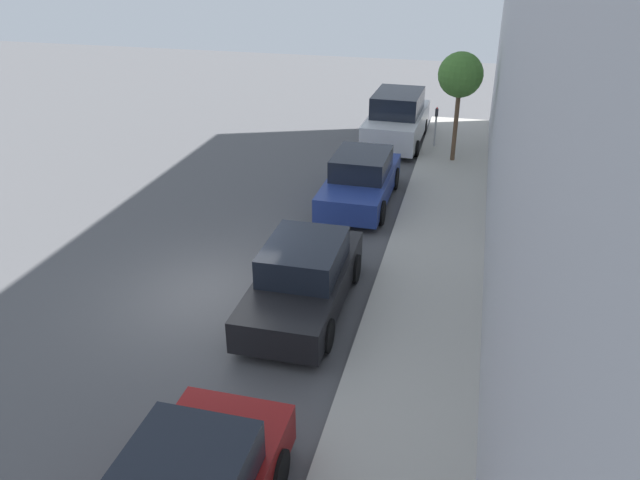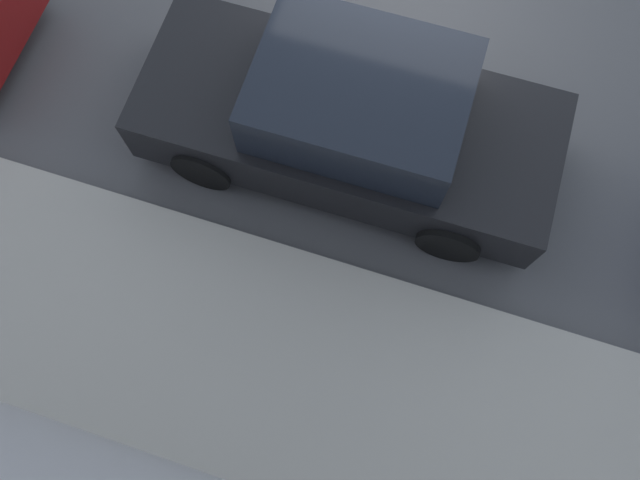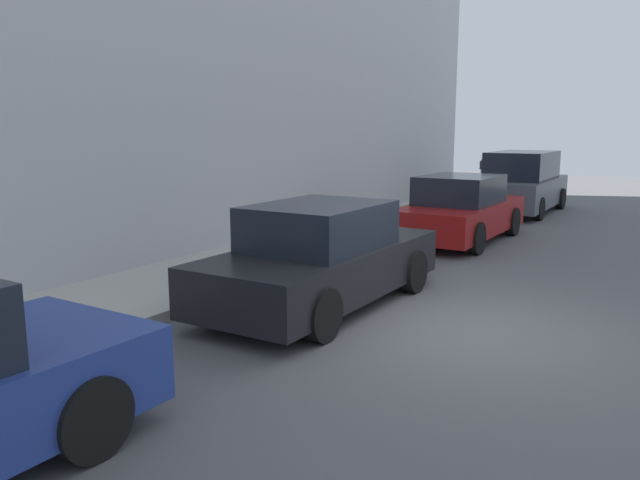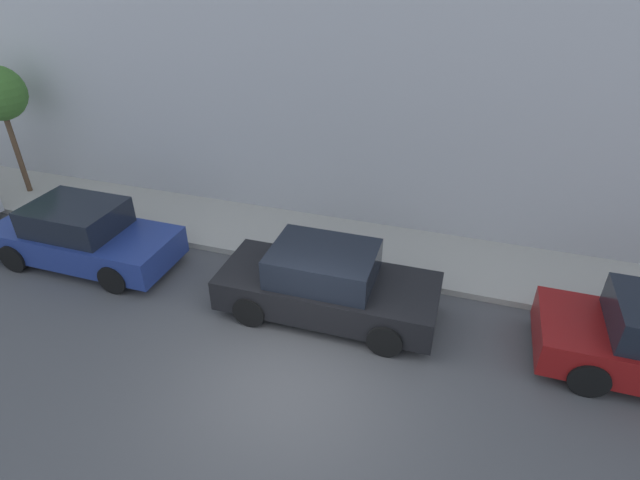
{
  "view_description": "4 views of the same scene",
  "coord_description": "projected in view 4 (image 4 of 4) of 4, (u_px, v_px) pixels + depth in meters",
  "views": [
    {
      "loc": [
        5.35,
        -11.26,
        7.47
      ],
      "look_at": [
        2.15,
        1.33,
        1.0
      ],
      "focal_mm": 35.0,
      "sensor_mm": 36.0,
      "label": 1
    },
    {
      "loc": [
        5.35,
        0.67,
        6.63
      ],
      "look_at": [
        3.6,
        0.11,
        1.0
      ],
      "focal_mm": 35.0,
      "sensor_mm": 36.0,
      "label": 2
    },
    {
      "loc": [
        -2.63,
        7.64,
        2.62
      ],
      "look_at": [
        2.13,
        0.02,
        1.0
      ],
      "focal_mm": 35.0,
      "sensor_mm": 36.0,
      "label": 3
    },
    {
      "loc": [
        -5.82,
        -2.42,
        6.84
      ],
      "look_at": [
        3.32,
        0.51,
        1.0
      ],
      "focal_mm": 28.0,
      "sensor_mm": 36.0,
      "label": 4
    }
  ],
  "objects": [
    {
      "name": "sidewalk",
      "position": [
        356.0,
        247.0,
        12.72
      ],
      "size": [
        2.45,
        32.0,
        0.15
      ],
      "color": "#B2ADA3",
      "rests_on": "ground_plane"
    },
    {
      "name": "ground_plane",
      "position": [
        290.0,
        384.0,
        8.92
      ],
      "size": [
        60.0,
        60.0,
        0.0
      ],
      "primitive_type": "plane",
      "color": "#515154"
    },
    {
      "name": "parked_sedan_fourth",
      "position": [
        83.0,
        236.0,
        11.94
      ],
      "size": [
        1.92,
        4.51,
        1.54
      ],
      "color": "navy",
      "rests_on": "ground_plane"
    },
    {
      "name": "parked_sedan_third",
      "position": [
        327.0,
        284.0,
        10.27
      ],
      "size": [
        1.92,
        4.52,
        1.54
      ],
      "color": "black",
      "rests_on": "ground_plane"
    }
  ]
}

